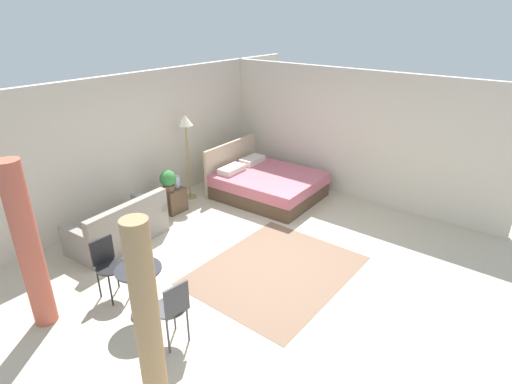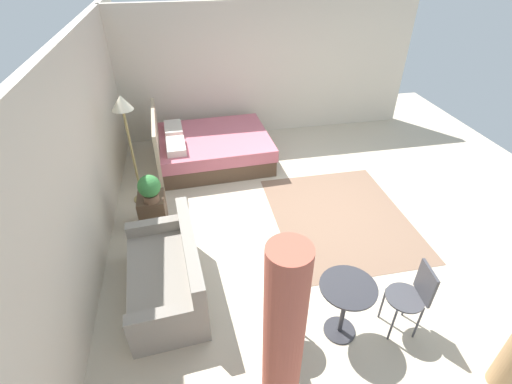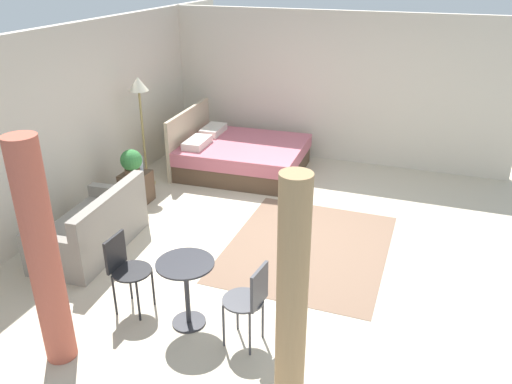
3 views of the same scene
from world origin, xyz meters
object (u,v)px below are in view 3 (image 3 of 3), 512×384
at_px(couch, 93,230).
at_px(cafe_chair_near_window, 125,265).
at_px(bed, 240,156).
at_px(vase, 138,163).
at_px(floor_lamp, 139,96).
at_px(cafe_chair_near_couch, 251,297).
at_px(potted_plant, 131,162).
at_px(nightstand, 137,188).
at_px(balcony_table, 186,282).

height_order(couch, cafe_chair_near_window, cafe_chair_near_window).
relative_size(bed, vase, 9.60).
distance_m(bed, cafe_chair_near_window, 3.99).
distance_m(floor_lamp, cafe_chair_near_couch, 4.33).
bearing_deg(couch, bed, -14.33).
bearing_deg(couch, cafe_chair_near_couch, -111.64).
bearing_deg(potted_plant, cafe_chair_near_window, -149.48).
xyz_separation_m(bed, floor_lamp, (-1.03, 1.24, 1.19)).
xyz_separation_m(bed, couch, (-3.07, 0.78, -0.02)).
height_order(bed, nightstand, bed).
height_order(nightstand, cafe_chair_near_window, cafe_chair_near_window).
distance_m(nightstand, potted_plant, 0.47).
relative_size(potted_plant, cafe_chair_near_window, 0.48).
relative_size(bed, nightstand, 4.43).
relative_size(couch, cafe_chair_near_couch, 1.86).
height_order(bed, cafe_chair_near_couch, bed).
bearing_deg(balcony_table, cafe_chair_near_window, 89.29).
distance_m(floor_lamp, balcony_table, 3.84).
relative_size(nightstand, cafe_chair_near_window, 0.56).
relative_size(bed, cafe_chair_near_couch, 2.41).
xyz_separation_m(potted_plant, floor_lamp, (0.76, 0.25, 0.78)).
height_order(nightstand, cafe_chair_near_couch, cafe_chair_near_couch).
relative_size(potted_plant, balcony_table, 0.56).
distance_m(bed, floor_lamp, 2.00).
distance_m(potted_plant, balcony_table, 2.97).
xyz_separation_m(floor_lamp, cafe_chair_near_window, (-2.95, -1.54, -0.94)).
xyz_separation_m(nightstand, cafe_chair_near_couch, (-2.37, -2.73, 0.31)).
distance_m(couch, cafe_chair_near_window, 1.44).
bearing_deg(vase, couch, -171.20).
xyz_separation_m(potted_plant, vase, (0.22, 0.03, -0.11)).
distance_m(couch, vase, 1.55).
distance_m(cafe_chair_near_window, cafe_chair_near_couch, 1.42).
bearing_deg(floor_lamp, nightstand, -161.23).
xyz_separation_m(vase, floor_lamp, (0.54, 0.22, 0.88)).
xyz_separation_m(nightstand, balcony_table, (-2.29, -2.02, 0.26)).
distance_m(floor_lamp, cafe_chair_near_window, 3.46).
bearing_deg(couch, floor_lamp, 12.54).
relative_size(couch, potted_plant, 4.04).
distance_m(vase, cafe_chair_near_window, 2.74).
bearing_deg(balcony_table, floor_lamp, 37.26).
relative_size(cafe_chair_near_window, cafe_chair_near_couch, 0.97).
relative_size(bed, floor_lamp, 1.21).
bearing_deg(balcony_table, nightstand, 41.44).
distance_m(bed, potted_plant, 2.08).
bearing_deg(cafe_chair_near_couch, nightstand, 49.04).
distance_m(couch, nightstand, 1.39).
distance_m(bed, nightstand, 1.97).
bearing_deg(nightstand, balcony_table, -138.56).
bearing_deg(couch, nightstand, 9.41).
bearing_deg(couch, cafe_chair_near_window, -129.84).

